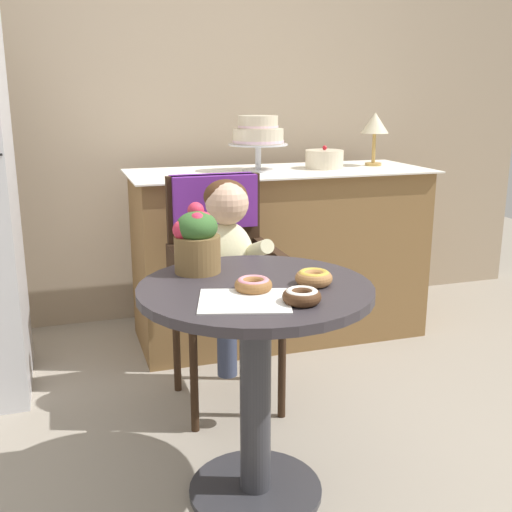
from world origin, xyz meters
TOP-DOWN VIEW (x-y plane):
  - ground_plane at (0.00, 0.00)m, footprint 8.00×8.00m
  - back_wall at (0.00, 1.85)m, footprint 4.80×0.10m
  - cafe_table at (0.00, 0.00)m, footprint 0.72×0.72m
  - wicker_chair at (0.07, 0.72)m, footprint 0.42×0.45m
  - seated_child at (0.07, 0.56)m, footprint 0.27×0.32m
  - paper_napkin at (-0.08, -0.14)m, footprint 0.30×0.27m
  - donut_front at (0.17, -0.05)m, footprint 0.11×0.11m
  - donut_mid at (-0.02, -0.05)m, footprint 0.11×0.11m
  - donut_side at (0.07, -0.20)m, footprint 0.11×0.11m
  - flower_vase at (-0.14, 0.20)m, footprint 0.15×0.15m
  - display_counter at (0.55, 1.30)m, footprint 1.56×0.62m
  - tiered_cake_stand at (0.43, 1.30)m, footprint 0.30×0.30m
  - round_layer_cake at (0.80, 1.31)m, footprint 0.20×0.20m
  - table_lamp at (1.11, 1.34)m, footprint 0.15×0.15m

SIDE VIEW (x-z plane):
  - ground_plane at x=0.00m, z-range 0.00..0.00m
  - display_counter at x=0.55m, z-range 0.00..0.90m
  - cafe_table at x=0.00m, z-range 0.15..0.87m
  - wicker_chair at x=0.07m, z-range 0.16..1.12m
  - seated_child at x=0.07m, z-range 0.31..1.04m
  - paper_napkin at x=-0.08m, z-range 0.72..0.72m
  - donut_mid at x=-0.02m, z-range 0.72..0.76m
  - donut_side at x=0.07m, z-range 0.72..0.76m
  - donut_front at x=0.17m, z-range 0.72..0.77m
  - flower_vase at x=-0.14m, z-range 0.71..0.94m
  - round_layer_cake at x=0.80m, z-range 0.89..1.01m
  - tiered_cake_stand at x=0.43m, z-range 0.95..1.22m
  - table_lamp at x=1.11m, z-range 0.97..1.26m
  - back_wall at x=0.00m, z-range 0.00..2.70m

